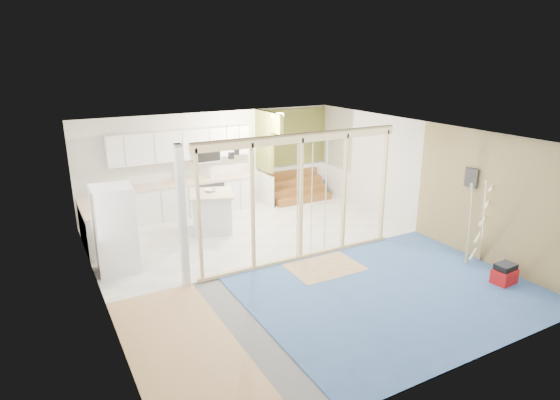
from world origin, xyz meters
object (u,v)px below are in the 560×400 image
fridge (116,230)px  island (212,212)px  toolbox (504,274)px  ladder (477,223)px

fridge → island: bearing=28.9°
toolbox → ladder: (0.15, 0.82, 0.70)m
island → toolbox: (3.69, -5.07, -0.29)m
fridge → island: (2.35, 1.14, -0.38)m
toolbox → ladder: 1.09m
fridge → island: size_ratio=1.37×
toolbox → fridge: bearing=142.7°
fridge → island: fridge is taller
island → fridge: bearing=-135.2°
fridge → island: 2.63m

